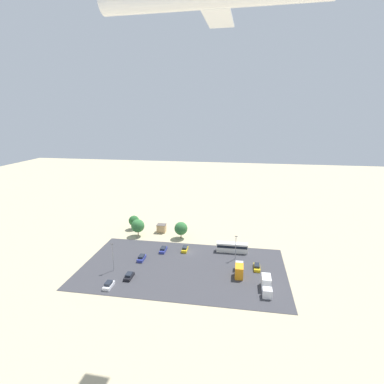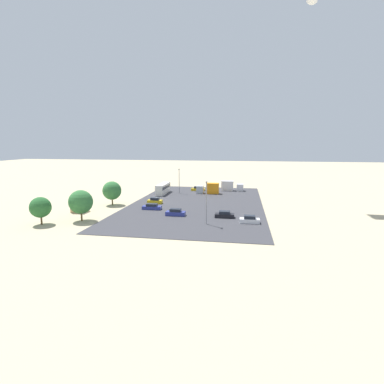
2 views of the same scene
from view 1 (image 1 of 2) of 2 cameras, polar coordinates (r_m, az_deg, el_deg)
The scene contains 17 objects.
ground_plane at distance 105.20m, azimuth -0.59°, elevation -11.43°, with size 400.00×400.00×0.00m, color tan.
parking_lot_surface at distance 95.71m, azimuth -1.75°, elevation -14.22°, with size 62.65×35.57×0.08m.
shed_building at distance 121.92m, azimuth -5.84°, elevation -6.88°, with size 3.58×2.99×3.31m.
bus at distance 105.58m, azimuth 7.65°, elevation -10.36°, with size 10.60×2.46×3.27m.
parked_car_0 at distance 101.20m, azimuth -9.59°, elevation -12.28°, with size 1.87×4.48×1.61m.
parked_car_1 at distance 105.74m, azimuth -1.37°, elevation -10.83°, with size 1.77×4.04×1.64m.
parked_car_2 at distance 91.90m, azimuth -11.91°, elevation -15.40°, with size 1.94×4.32×1.49m.
parked_car_3 at distance 88.96m, azimuth -15.59°, elevation -16.70°, with size 1.90×4.13×1.60m.
parked_car_4 at distance 96.79m, azimuth 12.26°, elevation -13.78°, with size 1.89×4.76×1.49m.
parked_car_5 at distance 106.05m, azimuth -5.50°, elevation -10.86°, with size 1.88×4.75×1.45m.
parked_truck_0 at distance 92.21m, azimuth 8.98°, elevation -14.43°, with size 2.36×7.35×3.52m.
parked_truck_1 at distance 86.63m, azimuth 13.99°, elevation -16.81°, with size 2.42×7.64×3.42m.
tree_near_shed at distance 126.09m, azimuth -11.00°, elevation -5.40°, with size 4.27×4.27×5.75m.
tree_apron_mid at distance 114.93m, azimuth -2.12°, elevation -6.96°, with size 5.02×5.02×6.46m.
tree_apron_far at distance 118.68m, azimuth -10.28°, elevation -6.36°, with size 5.11×5.11×6.74m.
light_pole_lot_centre at distance 94.92m, azimuth -14.84°, elevation -11.66°, with size 0.90×0.28×8.87m.
light_pole_lot_edge at distance 99.66m, azimuth 8.32°, elevation -10.22°, with size 0.90×0.28×8.16m.
Camera 1 is at (-16.49, 93.06, 46.20)m, focal length 28.00 mm.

